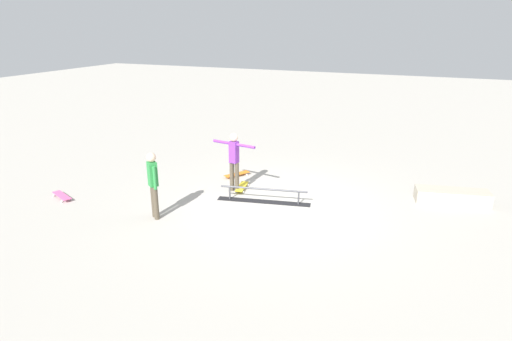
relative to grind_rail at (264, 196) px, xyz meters
name	(u,v)px	position (x,y,z in m)	size (l,w,h in m)	color
ground_plane	(280,205)	(-0.46, 0.04, -0.16)	(60.00, 60.00, 0.00)	#ADA89E
grind_rail	(264,196)	(0.00, 0.00, 0.00)	(2.37, 0.70, 0.37)	black
skate_ledge	(452,196)	(-4.39, -1.76, 0.01)	(1.76, 0.54, 0.35)	#B2A893
skater_main	(234,158)	(1.00, -0.39, 0.77)	(1.28, 0.28, 1.60)	brown
skateboard_main	(242,187)	(0.86, -0.57, -0.09)	(0.36, 0.82, 0.09)	yellow
bystander_green_shirt	(153,182)	(1.97, 1.83, 0.73)	(0.33, 0.27, 1.58)	brown
loose_skateboard_pink	(62,196)	(4.90, 1.78, -0.09)	(0.81, 0.50, 0.09)	#E05993
loose_skateboard_orange	(237,174)	(1.42, -1.45, -0.09)	(0.59, 0.79, 0.09)	orange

